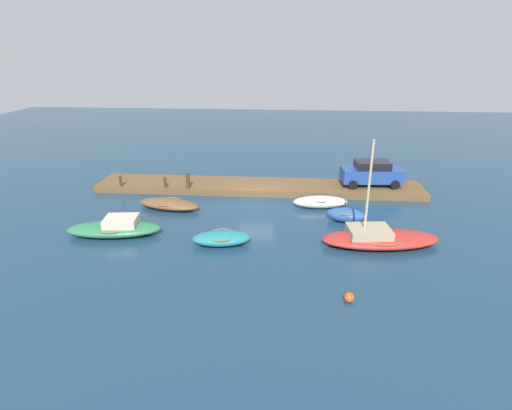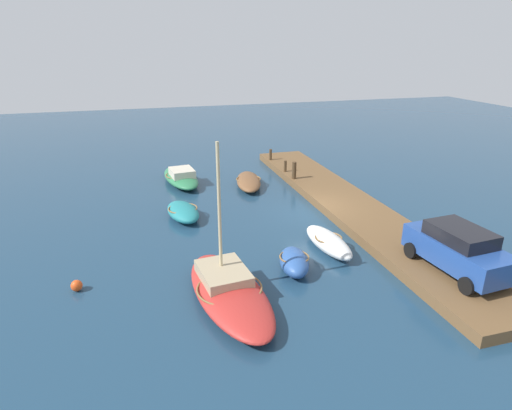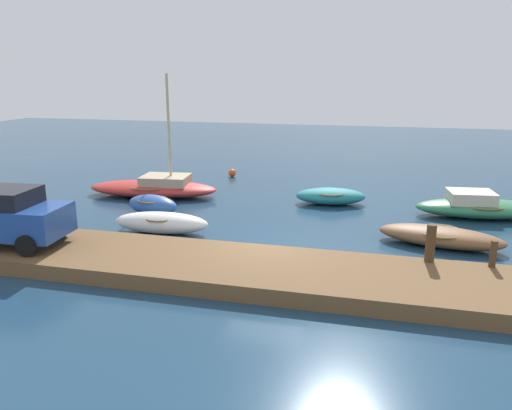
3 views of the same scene
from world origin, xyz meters
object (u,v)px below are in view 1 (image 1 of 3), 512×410
(motorboat_green, at_px, (115,228))
(marker_buoy, at_px, (349,297))
(dinghy_blue, at_px, (346,215))
(mooring_post_mid_west, at_px, (165,182))
(mooring_post_mid_east, at_px, (121,181))
(parked_car, at_px, (372,173))
(rowboat_teal, at_px, (222,238))
(sailboat_red, at_px, (379,238))
(mooring_post_west, at_px, (188,181))
(rowboat_white, at_px, (320,202))
(rowboat_brown, at_px, (169,204))

(motorboat_green, bearing_deg, marker_buoy, 149.22)
(dinghy_blue, xyz_separation_m, mooring_post_mid_west, (12.10, -3.96, 0.41))
(mooring_post_mid_east, bearing_deg, mooring_post_mid_west, 180.00)
(parked_car, bearing_deg, dinghy_blue, 62.39)
(rowboat_teal, bearing_deg, mooring_post_mid_west, -64.05)
(parked_car, bearing_deg, marker_buoy, 72.22)
(sailboat_red, relative_size, parked_car, 1.47)
(dinghy_blue, relative_size, mooring_post_west, 2.27)
(rowboat_white, distance_m, mooring_post_mid_east, 14.07)
(sailboat_red, height_order, mooring_post_west, sailboat_red)
(mooring_post_west, bearing_deg, rowboat_brown, 78.28)
(rowboat_teal, relative_size, parked_car, 0.75)
(dinghy_blue, relative_size, mooring_post_mid_east, 3.10)
(rowboat_white, distance_m, rowboat_brown, 9.73)
(dinghy_blue, height_order, mooring_post_mid_west, mooring_post_mid_west)
(rowboat_white, height_order, marker_buoy, rowboat_white)
(mooring_post_mid_west, bearing_deg, mooring_post_mid_east, 0.00)
(sailboat_red, relative_size, marker_buoy, 14.88)
(motorboat_green, height_order, marker_buoy, motorboat_green)
(sailboat_red, distance_m, parked_car, 8.77)
(rowboat_brown, distance_m, motorboat_green, 4.45)
(mooring_post_mid_west, height_order, parked_car, parked_car)
(rowboat_brown, bearing_deg, sailboat_red, 173.17)
(rowboat_white, xyz_separation_m, rowboat_teal, (5.50, 5.71, -0.03))
(rowboat_brown, height_order, mooring_post_mid_west, mooring_post_mid_west)
(mooring_post_mid_west, bearing_deg, sailboat_red, 152.65)
(rowboat_white, bearing_deg, mooring_post_mid_west, -14.37)
(sailboat_red, bearing_deg, rowboat_teal, -2.31)
(marker_buoy, bearing_deg, motorboat_green, -23.99)
(mooring_post_west, bearing_deg, sailboat_red, 149.47)
(marker_buoy, bearing_deg, parked_car, -103.20)
(mooring_post_mid_west, distance_m, mooring_post_mid_east, 3.21)
(parked_car, xyz_separation_m, marker_buoy, (3.27, 13.95, -1.16))
(rowboat_white, distance_m, motorboat_green, 12.60)
(rowboat_white, distance_m, mooring_post_west, 9.29)
(mooring_post_mid_east, height_order, parked_car, parked_car)
(rowboat_brown, distance_m, dinghy_blue, 11.10)
(rowboat_white, bearing_deg, motorboat_green, 18.99)
(rowboat_white, bearing_deg, rowboat_teal, 41.32)
(rowboat_white, distance_m, mooring_post_mid_west, 10.90)
(parked_car, bearing_deg, rowboat_white, 38.49)
(rowboat_brown, bearing_deg, motorboat_green, 76.84)
(rowboat_white, height_order, parked_car, parked_car)
(rowboat_brown, height_order, sailboat_red, sailboat_red)
(mooring_post_mid_east, distance_m, parked_car, 17.81)
(parked_car, bearing_deg, motorboat_green, 24.73)
(mooring_post_mid_east, relative_size, marker_buoy, 1.87)
(motorboat_green, relative_size, mooring_post_mid_west, 7.07)
(rowboat_brown, relative_size, mooring_post_west, 3.96)
(rowboat_teal, height_order, marker_buoy, rowboat_teal)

